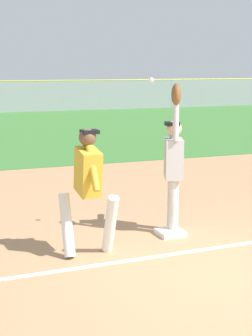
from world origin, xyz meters
name	(u,v)px	position (x,y,z in m)	size (l,w,h in m)	color
ground_plane	(232,280)	(0.00, 0.00, 0.00)	(79.13, 79.13, 0.00)	tan
outfield_grass	(8,130)	(0.00, 16.67, 0.01)	(45.66, 17.23, 0.01)	#3D7533
first_base	(170,233)	(0.08, 1.87, 0.04)	(0.38, 0.38, 0.08)	white
fielder	(174,161)	(0.18, 1.99, 1.12)	(0.43, 0.87, 2.28)	silver
runner	(88,183)	(-1.33, 1.47, 1.00)	(0.71, 0.84, 1.72)	white
baseball	(151,80)	(-0.19, 2.02, 2.32)	(0.07, 0.07, 0.07)	white
parked_car_blue	(54,95)	(5.16, 29.86, 0.67)	(4.44, 2.19, 1.25)	#23389E
parked_car_red	(127,94)	(10.05, 29.39, 0.67)	(4.51, 2.34, 1.25)	#B21E1E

